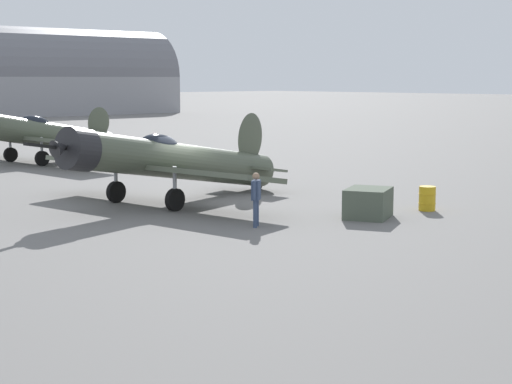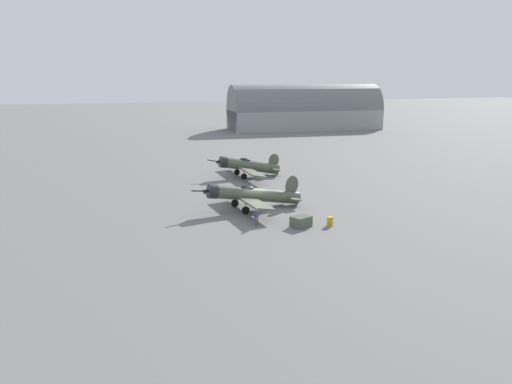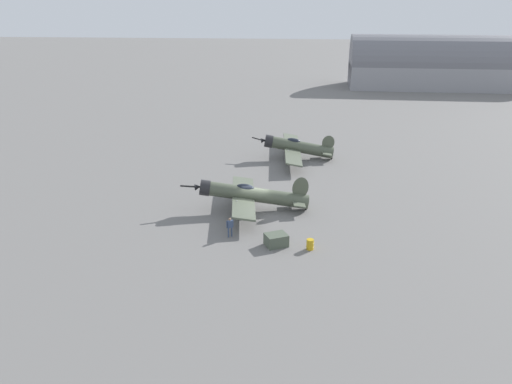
{
  "view_description": "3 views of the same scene",
  "coord_description": "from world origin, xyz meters",
  "px_view_note": "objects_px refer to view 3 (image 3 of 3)",
  "views": [
    {
      "loc": [
        -24.68,
        19.04,
        4.59
      ],
      "look_at": [
        -5.98,
        1.62,
        1.1
      ],
      "focal_mm": 58.43,
      "sensor_mm": 36.0,
      "label": 1
    },
    {
      "loc": [
        -50.3,
        13.94,
        13.85
      ],
      "look_at": [
        0.0,
        0.0,
        1.8
      ],
      "focal_mm": 36.5,
      "sensor_mm": 36.0,
      "label": 2
    },
    {
      "loc": [
        -45.51,
        -4.07,
        18.95
      ],
      "look_at": [
        0.0,
        0.0,
        1.8
      ],
      "focal_mm": 37.18,
      "sensor_mm": 36.0,
      "label": 3
    }
  ],
  "objects_px": {
    "equipment_crate": "(276,240)",
    "airplane_mid_apron": "(296,147)",
    "ground_crew_mechanic": "(230,225)",
    "airplane_foreground": "(250,194)",
    "fuel_drum": "(310,244)"
  },
  "relations": [
    {
      "from": "fuel_drum",
      "to": "ground_crew_mechanic",
      "type": "bearing_deg",
      "value": 75.46
    },
    {
      "from": "airplane_mid_apron",
      "to": "fuel_drum",
      "type": "xyz_separation_m",
      "value": [
        -24.43,
        -1.59,
        -1.12
      ]
    },
    {
      "from": "ground_crew_mechanic",
      "to": "equipment_crate",
      "type": "bearing_deg",
      "value": 35.31
    },
    {
      "from": "airplane_mid_apron",
      "to": "ground_crew_mechanic",
      "type": "xyz_separation_m",
      "value": [
        -22.72,
        5.0,
        -0.51
      ]
    },
    {
      "from": "airplane_foreground",
      "to": "fuel_drum",
      "type": "bearing_deg",
      "value": 118.87
    },
    {
      "from": "airplane_foreground",
      "to": "ground_crew_mechanic",
      "type": "relative_size",
      "value": 6.93
    },
    {
      "from": "airplane_foreground",
      "to": "equipment_crate",
      "type": "relative_size",
      "value": 5.6
    },
    {
      "from": "airplane_foreground",
      "to": "equipment_crate",
      "type": "distance_m",
      "value": 7.79
    },
    {
      "from": "equipment_crate",
      "to": "airplane_mid_apron",
      "type": "bearing_deg",
      "value": -2.64
    },
    {
      "from": "equipment_crate",
      "to": "ground_crew_mechanic",
      "type": "bearing_deg",
      "value": 71.86
    },
    {
      "from": "airplane_foreground",
      "to": "ground_crew_mechanic",
      "type": "height_order",
      "value": "airplane_foreground"
    },
    {
      "from": "fuel_drum",
      "to": "airplane_mid_apron",
      "type": "bearing_deg",
      "value": 3.73
    },
    {
      "from": "airplane_mid_apron",
      "to": "fuel_drum",
      "type": "bearing_deg",
      "value": 90.33
    },
    {
      "from": "equipment_crate",
      "to": "airplane_foreground",
      "type": "bearing_deg",
      "value": 21.14
    },
    {
      "from": "ground_crew_mechanic",
      "to": "fuel_drum",
      "type": "bearing_deg",
      "value": 38.91
    }
  ]
}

